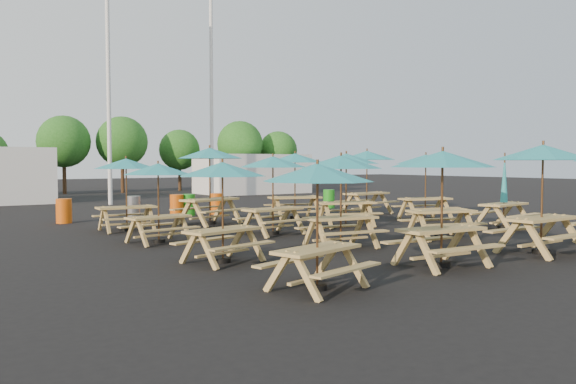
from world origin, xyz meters
TOP-DOWN VIEW (x-y plane):
  - ground at (0.00, 0.00)m, footprint 120.00×120.00m
  - picnic_unit_0 at (-4.75, -6.32)m, footprint 2.20×2.20m
  - picnic_unit_1 at (-4.85, -3.27)m, footprint 2.21×2.21m
  - picnic_unit_2 at (-4.88, 0.20)m, footprint 2.04×2.04m
  - picnic_unit_3 at (-4.74, 3.16)m, footprint 1.99×1.99m
  - picnic_unit_4 at (-1.51, -6.10)m, footprint 2.16×2.16m
  - picnic_unit_5 at (-1.56, -3.06)m, footprint 2.24×2.24m
  - picnic_unit_6 at (-1.56, -0.04)m, footprint 2.20×2.20m
  - picnic_unit_7 at (-1.87, 3.36)m, footprint 2.81×2.81m
  - picnic_unit_8 at (1.60, -6.29)m, footprint 2.22×2.22m
  - picnic_unit_9 at (1.73, -3.32)m, footprint 2.55×2.55m
  - picnic_unit_10 at (1.46, 0.34)m, footprint 2.62×2.62m
  - picnic_unit_11 at (1.56, 3.34)m, footprint 2.58×2.58m
  - picnic_unit_13 at (5.12, -2.88)m, footprint 2.04×1.84m
  - picnic_unit_14 at (5.13, 0.31)m, footprint 2.52×2.52m
  - picnic_unit_15 at (5.01, 3.27)m, footprint 2.51×2.51m
  - waste_bin_0 at (-5.81, 6.45)m, footprint 0.52×0.52m
  - waste_bin_1 at (-3.37, 6.62)m, footprint 0.52×0.52m
  - waste_bin_2 at (-1.67, 6.63)m, footprint 0.52×0.52m
  - waste_bin_3 at (-1.19, 6.62)m, footprint 0.52×0.52m
  - waste_bin_4 at (-0.00, 6.54)m, footprint 0.52×0.52m
  - waste_bin_5 at (5.60, 6.44)m, footprint 0.52×0.52m
  - mast_0 at (-2.00, 14.00)m, footprint 0.20×0.20m
  - mast_1 at (4.50, 16.00)m, footprint 0.20×0.20m
  - event_tent_1 at (9.00, 19.00)m, footprint 7.00×4.00m
  - tree_3 at (-1.75, 24.72)m, footprint 3.36×3.36m
  - tree_4 at (1.90, 24.26)m, footprint 3.41×3.41m
  - tree_5 at (6.22, 24.67)m, footprint 2.94×2.94m
  - tree_6 at (10.23, 22.90)m, footprint 3.38×3.38m
  - tree_7 at (13.63, 22.92)m, footprint 2.95×2.95m

SIDE VIEW (x-z plane):
  - ground at x=0.00m, z-range 0.00..0.00m
  - waste_bin_0 at x=-5.81m, z-range 0.00..0.83m
  - waste_bin_1 at x=-3.37m, z-range 0.00..0.83m
  - waste_bin_2 at x=-1.67m, z-range 0.00..0.83m
  - waste_bin_3 at x=-1.19m, z-range 0.00..0.83m
  - waste_bin_4 at x=0.00m, z-range 0.00..0.83m
  - waste_bin_5 at x=5.60m, z-range 0.00..0.83m
  - picnic_unit_13 at x=5.12m, z-range -0.21..2.15m
  - event_tent_1 at x=9.00m, z-range 0.00..2.60m
  - picnic_unit_2 at x=-4.88m, z-range 0.74..2.79m
  - picnic_unit_0 at x=-4.75m, z-range 0.74..2.79m
  - picnic_unit_1 at x=-4.85m, z-range 0.75..2.83m
  - picnic_unit_3 at x=-4.74m, z-range 0.79..2.99m
  - picnic_unit_5 at x=-1.56m, z-range 0.81..3.05m
  - picnic_unit_6 at x=-1.56m, z-range 0.81..3.06m
  - picnic_unit_4 at x=-1.51m, z-range 0.83..3.13m
  - picnic_unit_9 at x=1.73m, z-range 0.83..3.14m
  - picnic_unit_14 at x=5.13m, z-range 0.85..3.21m
  - picnic_unit_10 at x=1.46m, z-range 0.86..3.22m
  - picnic_unit_11 at x=1.56m, z-range 0.87..3.28m
  - picnic_unit_8 at x=1.60m, z-range 0.90..3.37m
  - picnic_unit_15 at x=5.01m, z-range 0.92..3.46m
  - picnic_unit_7 at x=-1.87m, z-range 0.93..3.49m
  - tree_5 at x=6.22m, z-range 0.75..5.20m
  - tree_7 at x=13.63m, z-range 0.75..5.23m
  - tree_3 at x=-1.75m, z-range 0.86..5.95m
  - tree_6 at x=10.23m, z-range 0.86..5.99m
  - tree_4 at x=1.90m, z-range 0.87..6.04m
  - mast_0 at x=-2.00m, z-range 0.00..12.00m
  - mast_1 at x=4.50m, z-range 0.00..12.00m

